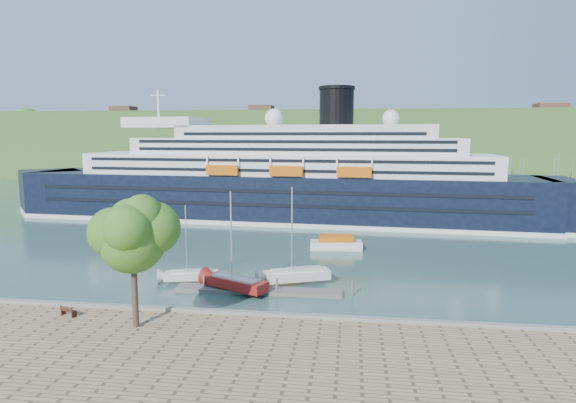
# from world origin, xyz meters

# --- Properties ---
(ground) EXTENTS (400.00, 400.00, 0.00)m
(ground) POSITION_xyz_m (0.00, 0.00, 0.00)
(ground) COLOR #31584F
(ground) RESTS_ON ground
(far_hillside) EXTENTS (400.00, 50.00, 24.00)m
(far_hillside) POSITION_xyz_m (0.00, 145.00, 12.00)
(far_hillside) COLOR #3A5B24
(far_hillside) RESTS_ON ground
(quay_coping) EXTENTS (220.00, 0.50, 0.30)m
(quay_coping) POSITION_xyz_m (0.00, -0.20, 1.15)
(quay_coping) COLOR slate
(quay_coping) RESTS_ON promenade
(cruise_ship) EXTENTS (109.05, 23.12, 24.30)m
(cruise_ship) POSITION_xyz_m (-1.48, 50.44, 12.15)
(cruise_ship) COLOR black
(cruise_ship) RESTS_ON ground
(park_bench) EXTENTS (1.61, 1.04, 0.96)m
(park_bench) POSITION_xyz_m (-9.93, -2.43, 1.48)
(park_bench) COLOR #4B2515
(park_bench) RESTS_ON promenade
(promenade_tree) EXTENTS (6.75, 6.75, 11.18)m
(promenade_tree) POSITION_xyz_m (-3.46, -3.78, 6.59)
(promenade_tree) COLOR #30641A
(promenade_tree) RESTS_ON promenade
(floating_pontoon) EXTENTS (16.91, 2.25, 0.38)m
(floating_pontoon) POSITION_xyz_m (3.75, 8.46, 0.19)
(floating_pontoon) COLOR #67615C
(floating_pontoon) RESTS_ON ground
(sailboat_white_near) EXTENTS (6.48, 3.09, 8.07)m
(sailboat_white_near) POSITION_xyz_m (-3.95, 10.52, 4.03)
(sailboat_white_near) COLOR silver
(sailboat_white_near) RESTS_ON ground
(sailboat_red) EXTENTS (7.71, 5.17, 9.75)m
(sailboat_red) POSITION_xyz_m (1.56, 8.02, 4.88)
(sailboat_red) COLOR maroon
(sailboat_red) RESTS_ON ground
(sailboat_white_far) EXTENTS (7.94, 4.89, 9.95)m
(sailboat_white_far) POSITION_xyz_m (7.29, 11.52, 4.97)
(sailboat_white_far) COLOR silver
(sailboat_white_far) RESTS_ON ground
(tender_launch) EXTENTS (7.41, 3.16, 1.99)m
(tender_launch) POSITION_xyz_m (10.83, 28.07, 0.99)
(tender_launch) COLOR #C65A0B
(tender_launch) RESTS_ON ground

